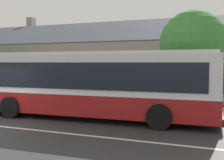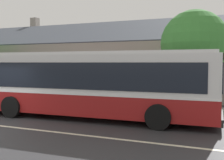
# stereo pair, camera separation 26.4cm
# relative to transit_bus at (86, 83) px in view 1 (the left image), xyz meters

# --- Properties ---
(sidewalk_far) EXTENTS (60.00, 3.00, 0.15)m
(sidewalk_far) POSITION_rel_transit_bus_xyz_m (-3.19, 3.10, -1.57)
(sidewalk_far) COLOR #9E9E99
(sidewalk_far) RESTS_ON ground
(community_building) EXTENTS (25.91, 10.49, 7.24)m
(community_building) POSITION_rel_transit_bus_xyz_m (-5.83, 11.68, 0.49)
(community_building) COLOR gray
(community_building) RESTS_ON ground
(transit_bus) EXTENTS (11.97, 3.06, 3.04)m
(transit_bus) POSITION_rel_transit_bus_xyz_m (0.00, 0.00, 0.00)
(transit_bus) COLOR maroon
(transit_bus) RESTS_ON ground
(bench_by_building) EXTENTS (1.81, 0.51, 0.94)m
(bench_by_building) POSITION_rel_transit_bus_xyz_m (-5.32, 2.98, -1.07)
(bench_by_building) COLOR brown
(bench_by_building) RESTS_ON sidewalk_far
(street_tree_primary) EXTENTS (3.57, 3.57, 5.37)m
(street_tree_primary) POSITION_rel_transit_bus_xyz_m (4.47, 3.99, 1.79)
(street_tree_primary) COLOR #4C3828
(street_tree_primary) RESTS_ON ground
(bike_rack) EXTENTS (1.16, 0.06, 0.78)m
(bike_rack) POSITION_rel_transit_bus_xyz_m (-8.07, 3.26, -0.96)
(bike_rack) COLOR slate
(bike_rack) RESTS_ON sidewalk_far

